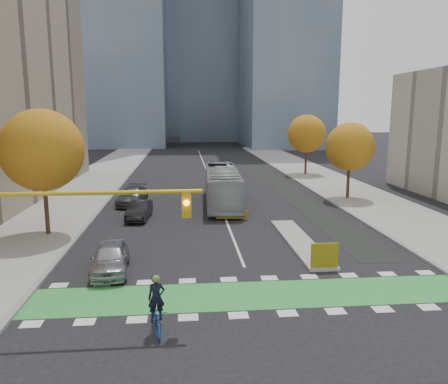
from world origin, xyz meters
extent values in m
plane|color=black|center=(0.00, 0.00, 0.00)|extent=(300.00, 300.00, 0.00)
cube|color=gray|center=(-13.50, 20.00, 0.07)|extent=(7.00, 120.00, 0.15)
cube|color=gray|center=(13.50, 20.00, 0.07)|extent=(7.00, 120.00, 0.15)
cube|color=gray|center=(-10.00, 20.00, 0.07)|extent=(0.30, 120.00, 0.16)
cube|color=gray|center=(10.00, 20.00, 0.07)|extent=(0.30, 120.00, 0.16)
cube|color=green|center=(0.00, 1.50, 0.01)|extent=(20.00, 3.00, 0.01)
cube|color=silver|center=(0.00, 40.00, 0.01)|extent=(0.15, 70.00, 0.01)
cube|color=black|center=(7.50, 30.00, 0.01)|extent=(2.50, 50.00, 0.01)
cube|color=gray|center=(4.00, 9.00, 0.08)|extent=(1.60, 10.00, 0.16)
cube|color=yellow|center=(4.00, 4.20, 0.80)|extent=(1.40, 0.12, 1.30)
cube|color=#47566B|center=(20.00, 85.00, 30.00)|extent=(18.00, 24.00, 60.00)
cube|color=#47566B|center=(-4.00, 140.00, 40.00)|extent=(26.00, 26.00, 80.00)
cylinder|color=#332114|center=(-12.00, 12.00, 2.62)|extent=(0.28, 0.28, 5.25)
sphere|color=#A46214|center=(-12.00, 12.00, 5.62)|extent=(5.20, 5.20, 5.20)
cylinder|color=#332114|center=(12.00, 22.00, 2.27)|extent=(0.28, 0.28, 4.55)
sphere|color=#A46214|center=(12.00, 22.00, 4.88)|extent=(4.40, 4.40, 4.40)
cylinder|color=#332114|center=(12.50, 38.00, 2.45)|extent=(0.28, 0.28, 4.90)
sphere|color=#A46214|center=(12.50, 38.00, 5.25)|extent=(4.80, 4.80, 4.80)
cylinder|color=#BF9914|center=(-6.50, -0.50, 5.10)|extent=(8.20, 0.16, 0.16)
cube|color=#BF9914|center=(-3.00, -0.50, 4.60)|extent=(0.35, 0.28, 1.00)
sphere|color=orange|center=(-3.00, -0.68, 4.70)|extent=(0.22, 0.22, 0.22)
imported|color=navy|center=(-4.15, -1.46, 0.51)|extent=(0.99, 2.01, 1.01)
imported|color=black|center=(-4.15, -1.46, 1.36)|extent=(0.69, 0.51, 1.72)
sphere|color=#597F2D|center=(-4.15, -1.46, 2.08)|extent=(0.29, 0.29, 0.29)
imported|color=#A3A9AA|center=(0.22, 20.67, 1.66)|extent=(3.27, 12.00, 3.32)
imported|color=gray|center=(-6.86, 5.00, 0.75)|extent=(2.10, 4.53, 1.50)
imported|color=black|center=(-6.50, 16.09, 0.69)|extent=(1.80, 4.27, 1.37)
imported|color=#444449|center=(-7.64, 21.58, 0.74)|extent=(2.62, 5.31, 1.49)
camera|label=1|loc=(-3.06, -16.53, 8.03)|focal=35.00mm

